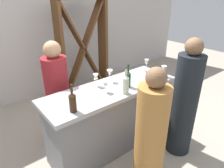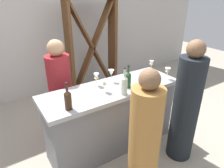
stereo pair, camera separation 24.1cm
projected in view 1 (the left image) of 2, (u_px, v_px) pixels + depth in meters
ground_plane at (112, 144)px, 2.97m from camera, size 12.00×12.00×0.00m
back_wall at (40, 26)px, 3.94m from camera, size 8.00×0.10×2.80m
bar_counter at (112, 117)px, 2.78m from camera, size 1.82×0.61×0.91m
wine_rack at (83, 48)px, 4.07m from camera, size 1.03×0.28×1.93m
wine_bottle_leftmost_amber_brown at (73, 102)px, 2.04m from camera, size 0.08×0.08×0.30m
wine_bottle_second_left_clear_pale at (126, 84)px, 2.39m from camera, size 0.07×0.07×0.33m
wine_bottle_center_olive_green at (128, 79)px, 2.57m from camera, size 0.07×0.07×0.30m
wine_glass_near_left at (164, 69)px, 2.87m from camera, size 0.08×0.08×0.16m
wine_glass_near_center at (146, 73)px, 2.74m from camera, size 0.07×0.07×0.16m
wine_glass_near_right at (105, 85)px, 2.44m from camera, size 0.07×0.07×0.15m
wine_glass_far_left at (147, 63)px, 3.12m from camera, size 0.07×0.07×0.16m
wine_glass_far_center at (96, 78)px, 2.59m from camera, size 0.07×0.07×0.16m
wine_glass_far_right at (110, 73)px, 2.71m from camera, size 0.08×0.08×0.16m
person_left_guest at (151, 136)px, 2.13m from camera, size 0.43×0.43×1.42m
person_center_guest at (184, 103)px, 2.59m from camera, size 0.38×0.38×1.56m
person_right_guest at (58, 96)px, 2.86m from camera, size 0.42×0.42×1.46m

